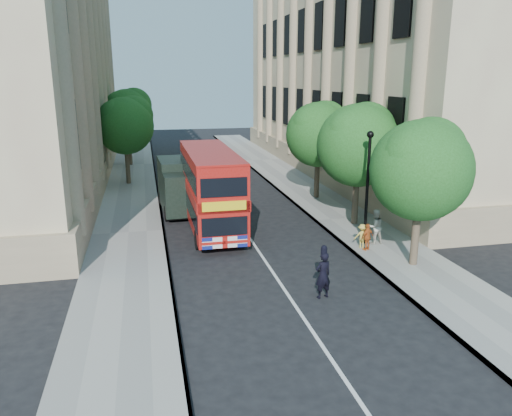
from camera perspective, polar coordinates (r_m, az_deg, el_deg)
ground at (r=16.96m, az=5.09°, el=-11.90°), size 120.00×120.00×0.00m
pavement_right at (r=27.60m, az=10.22°, el=-1.26°), size 3.50×80.00×0.12m
pavement_left at (r=25.55m, az=-14.35°, el=-2.81°), size 3.50×80.00×0.12m
building_right at (r=42.65m, az=13.70°, el=16.34°), size 12.00×38.00×18.00m
building_left at (r=39.47m, az=-26.93°, el=15.35°), size 12.00×38.00×18.00m
tree_right_near at (r=20.66m, az=18.43°, el=4.71°), size 4.00×4.00×6.08m
tree_right_mid at (r=25.89m, az=11.68°, el=7.53°), size 4.20×4.20×6.37m
tree_right_far at (r=31.44m, az=7.19°, el=8.73°), size 4.00×4.00×6.15m
tree_left_far at (r=36.58m, az=-14.70°, el=9.42°), size 4.00×4.00×6.30m
tree_left_back at (r=44.53m, az=-14.43°, el=10.68°), size 4.20×4.20×6.65m
lamp_post at (r=23.16m, az=12.57°, el=1.77°), size 0.32×0.32×5.16m
double_decker_bus at (r=25.24m, az=-5.22°, el=2.39°), size 2.34×8.60×3.96m
box_van at (r=28.81m, az=-8.68°, el=2.34°), size 2.36×5.27×2.96m
police_constable at (r=17.81m, az=7.67°, el=-7.62°), size 0.70×0.55×1.70m
woman_pedestrian at (r=23.53m, az=13.44°, el=-2.07°), size 0.85×0.70×1.61m
child_a at (r=22.61m, az=12.61°, el=-3.24°), size 0.77×0.58×1.22m
child_b at (r=22.89m, az=12.02°, el=-3.14°), size 0.78×0.56×1.09m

